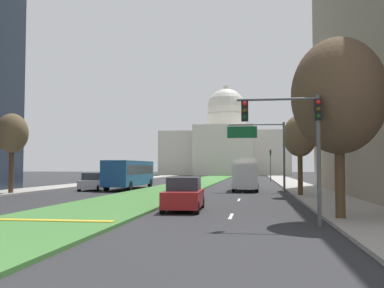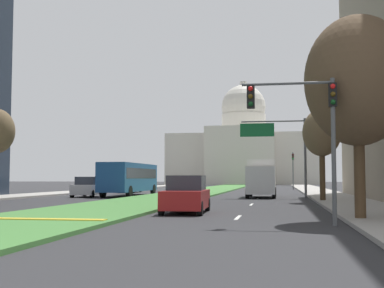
# 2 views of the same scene
# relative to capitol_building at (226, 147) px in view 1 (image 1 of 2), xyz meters

# --- Properties ---
(ground_plane) EXTENTS (273.99, 273.99, 0.00)m
(ground_plane) POSITION_rel_capitol_building_xyz_m (0.00, -61.39, -8.04)
(ground_plane) COLOR #2B2B2D
(grass_median) EXTENTS (6.19, 112.09, 0.14)m
(grass_median) POSITION_rel_capitol_building_xyz_m (0.00, -67.62, -7.97)
(grass_median) COLOR #427A38
(grass_median) RESTS_ON ground_plane
(median_curb_nose) EXTENTS (5.57, 0.50, 0.04)m
(median_curb_nose) POSITION_rel_capitol_building_xyz_m (0.00, -113.17, -7.88)
(median_curb_nose) COLOR gold
(median_curb_nose) RESTS_ON grass_median
(lane_dashes_right) EXTENTS (0.16, 38.31, 0.01)m
(lane_dashes_right) POSITION_rel_capitol_building_xyz_m (7.23, -89.70, -8.04)
(lane_dashes_right) COLOR silver
(lane_dashes_right) RESTS_ON ground_plane
(sidewalk_left) EXTENTS (4.00, 112.09, 0.15)m
(sidewalk_left) POSITION_rel_capitol_building_xyz_m (-13.35, -73.84, -7.97)
(sidewalk_left) COLOR #9E9991
(sidewalk_left) RESTS_ON ground_plane
(sidewalk_right) EXTENTS (4.00, 112.09, 0.15)m
(sidewalk_right) POSITION_rel_capitol_building_xyz_m (13.35, -73.84, -7.97)
(sidewalk_right) COLOR #9E9991
(sidewalk_right) RESTS_ON ground_plane
(capitol_building) EXTENTS (35.98, 29.50, 26.53)m
(capitol_building) POSITION_rel_capitol_building_xyz_m (0.00, 0.00, 0.00)
(capitol_building) COLOR beige
(capitol_building) RESTS_ON ground_plane
(traffic_light_near_right) EXTENTS (3.34, 0.35, 5.20)m
(traffic_light_near_right) POSITION_rel_capitol_building_xyz_m (10.01, -112.39, -4.25)
(traffic_light_near_right) COLOR #515456
(traffic_light_near_right) RESTS_ON ground_plane
(traffic_light_far_right) EXTENTS (0.28, 0.35, 5.20)m
(traffic_light_far_right) POSITION_rel_capitol_building_xyz_m (10.85, -58.05, -4.73)
(traffic_light_far_right) COLOR #515456
(traffic_light_far_right) RESTS_ON ground_plane
(overhead_guide_sign) EXTENTS (5.37, 0.20, 6.50)m
(overhead_guide_sign) POSITION_rel_capitol_building_xyz_m (9.08, -88.49, -3.40)
(overhead_guide_sign) COLOR #515456
(overhead_guide_sign) RESTS_ON ground_plane
(street_tree_right_near) EXTENTS (4.07, 4.07, 7.98)m
(street_tree_right_near) POSITION_rel_capitol_building_xyz_m (11.99, -110.49, -2.63)
(street_tree_right_near) COLOR #4C3823
(street_tree_right_near) RESTS_ON ground_plane
(street_tree_left_mid) EXTENTS (2.71, 2.71, 6.90)m
(street_tree_left_mid) POSITION_rel_capitol_building_xyz_m (-12.14, -95.30, -2.92)
(street_tree_left_mid) COLOR #4C3823
(street_tree_left_mid) RESTS_ON ground_plane
(street_tree_right_mid) EXTENTS (2.62, 2.62, 6.40)m
(street_tree_right_mid) POSITION_rel_capitol_building_xyz_m (11.86, -94.92, -3.35)
(street_tree_right_mid) COLOR #4C3823
(street_tree_right_mid) RESTS_ON ground_plane
(sedan_lead_stopped) EXTENTS (2.12, 4.42, 1.78)m
(sedan_lead_stopped) POSITION_rel_capitol_building_xyz_m (4.58, -106.83, -7.21)
(sedan_lead_stopped) COLOR maroon
(sedan_lead_stopped) RESTS_ON ground_plane
(sedan_midblock) EXTENTS (2.19, 4.32, 1.75)m
(sedan_midblock) POSITION_rel_capitol_building_xyz_m (-7.40, -88.55, -7.23)
(sedan_midblock) COLOR #BCBCC1
(sedan_midblock) RESTS_ON ground_plane
(sedan_distant) EXTENTS (2.07, 4.35, 1.73)m
(sedan_distant) POSITION_rel_capitol_building_xyz_m (-7.54, -75.49, -7.23)
(sedan_distant) COLOR brown
(sedan_distant) RESTS_ON ground_plane
(box_truck_delivery) EXTENTS (2.40, 6.40, 3.20)m
(box_truck_delivery) POSITION_rel_capitol_building_xyz_m (7.47, -87.13, -6.37)
(box_truck_delivery) COLOR silver
(box_truck_delivery) RESTS_ON ground_plane
(city_bus) EXTENTS (2.62, 11.00, 2.95)m
(city_bus) POSITION_rel_capitol_building_xyz_m (-4.58, -85.54, -6.27)
(city_bus) COLOR #1E4C8C
(city_bus) RESTS_ON ground_plane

